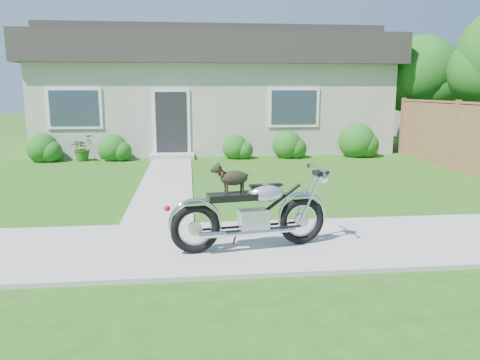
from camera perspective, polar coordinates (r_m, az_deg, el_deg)
name	(u,v)px	position (r m, az deg, el deg)	size (l,w,h in m)	color
ground	(259,245)	(6.72, 2.28, -7.89)	(80.00, 80.00, 0.00)	#235114
sidewalk	(259,243)	(6.71, 2.28, -7.73)	(24.00, 2.20, 0.04)	#9E9B93
walkway	(167,180)	(11.50, -8.87, 0.03)	(1.20, 8.00, 0.03)	#9E9B93
house	(213,90)	(18.30, -3.35, 10.91)	(12.60, 7.03, 4.50)	beige
fence	(456,135)	(14.11, 24.81, 4.96)	(0.12, 6.62, 1.90)	olive
tree_far	(425,77)	(18.23, 21.64, 11.60)	(2.71, 2.66, 4.08)	#3D2B1C
shrub_row	(239,145)	(14.97, -0.15, 4.29)	(11.00, 1.18, 1.18)	#1D5917
potted_plant_left	(82,148)	(15.30, -18.71, 3.75)	(0.72, 0.63, 0.80)	#2D5D18
potted_plant_right	(239,147)	(15.03, -0.12, 4.03)	(0.40, 0.40, 0.71)	#1C5B19
motorcycle_with_dog	(253,211)	(6.32, 1.57, -3.85)	(2.21, 0.69, 1.18)	black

